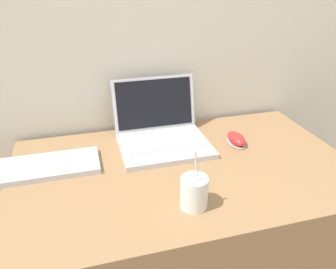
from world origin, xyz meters
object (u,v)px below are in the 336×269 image
at_px(laptop, 161,131).
at_px(drink_cup, 194,192).
at_px(external_keyboard, 40,167).
at_px(computer_mouse, 236,139).

bearing_deg(laptop, drink_cup, -91.23).
relative_size(laptop, external_keyboard, 0.84).
bearing_deg(external_keyboard, drink_cup, -36.08).
bearing_deg(laptop, computer_mouse, -17.79).
bearing_deg(computer_mouse, external_keyboard, 179.70).
relative_size(drink_cup, external_keyboard, 0.48).
distance_m(drink_cup, computer_mouse, 0.43).
height_order(laptop, computer_mouse, laptop).
xyz_separation_m(drink_cup, computer_mouse, (0.29, 0.32, -0.03)).
height_order(computer_mouse, external_keyboard, computer_mouse).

